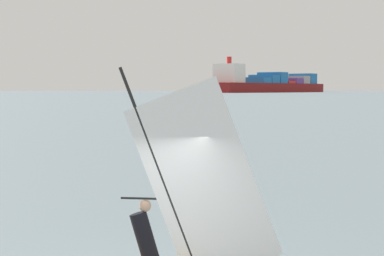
{
  "coord_description": "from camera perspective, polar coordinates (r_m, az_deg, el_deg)",
  "views": [
    {
      "loc": [
        -1.27,
        -9.54,
        3.35
      ],
      "look_at": [
        3.64,
        14.23,
        1.82
      ],
      "focal_mm": 58.35,
      "sensor_mm": 36.0,
      "label": 1
    }
  ],
  "objects": [
    {
      "name": "distant_headland",
      "position": [
        1583.29,
        14.78,
        4.0
      ],
      "size": [
        707.39,
        369.84,
        34.96
      ],
      "primitive_type": "cube",
      "rotation": [
        0.0,
        0.0,
        0.08
      ],
      "color": "#4C564C",
      "rests_on": "ground_plane"
    },
    {
      "name": "windsurfer",
      "position": [
        11.42,
        -2.39,
        -8.4
      ],
      "size": [
        3.96,
        1.73,
        3.95
      ],
      "rotation": [
        0.0,
        0.0,
        2.8
      ],
      "color": "orange",
      "rests_on": "ground_plane"
    },
    {
      "name": "cargo_ship",
      "position": [
        588.15,
        7.09,
        3.99
      ],
      "size": [
        153.93,
        145.03,
        30.24
      ],
      "rotation": [
        0.0,
        0.0,
        0.74
      ],
      "color": "maroon",
      "rests_on": "ground_plane"
    }
  ]
}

